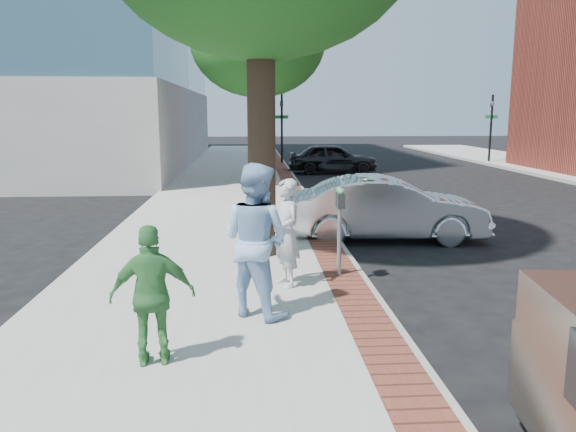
{
  "coord_description": "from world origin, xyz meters",
  "views": [
    {
      "loc": [
        -0.81,
        -8.58,
        2.82
      ],
      "look_at": [
        -0.22,
        0.2,
        1.2
      ],
      "focal_mm": 35.0,
      "sensor_mm": 36.0,
      "label": 1
    }
  ],
  "objects": [
    {
      "name": "ground",
      "position": [
        0.0,
        0.0,
        0.0
      ],
      "size": [
        120.0,
        120.0,
        0.0
      ],
      "primitive_type": "plane",
      "color": "black",
      "rests_on": "ground"
    },
    {
      "name": "sidewalk",
      "position": [
        -1.5,
        8.0,
        0.07
      ],
      "size": [
        5.0,
        60.0,
        0.15
      ],
      "primitive_type": "cube",
      "color": "#9E9991",
      "rests_on": "ground"
    },
    {
      "name": "brick_strip",
      "position": [
        0.7,
        8.0,
        0.15
      ],
      "size": [
        0.6,
        60.0,
        0.01
      ],
      "primitive_type": "cube",
      "color": "brown",
      "rests_on": "sidewalk"
    },
    {
      "name": "curb",
      "position": [
        1.05,
        8.0,
        0.07
      ],
      "size": [
        0.1,
        60.0,
        0.15
      ],
      "primitive_type": "cube",
      "color": "gray",
      "rests_on": "ground"
    },
    {
      "name": "office_base",
      "position": [
        -13.0,
        22.0,
        2.0
      ],
      "size": [
        18.2,
        22.2,
        4.0
      ],
      "primitive_type": "cube",
      "color": "gray",
      "rests_on": "ground"
    },
    {
      "name": "signal_near",
      "position": [
        0.9,
        22.0,
        2.25
      ],
      "size": [
        0.7,
        0.15,
        3.8
      ],
      "color": "black",
      "rests_on": "ground"
    },
    {
      "name": "signal_far",
      "position": [
        12.5,
        22.0,
        2.25
      ],
      "size": [
        0.7,
        0.15,
        3.8
      ],
      "color": "black",
      "rests_on": "ground"
    },
    {
      "name": "tree_far",
      "position": [
        -0.5,
        12.0,
        5.3
      ],
      "size": [
        4.8,
        4.8,
        7.14
      ],
      "color": "black",
      "rests_on": "sidewalk"
    },
    {
      "name": "parking_meter",
      "position": [
        0.64,
        0.38,
        1.21
      ],
      "size": [
        0.12,
        0.32,
        1.47
      ],
      "color": "gray",
      "rests_on": "sidewalk"
    },
    {
      "name": "person_gray",
      "position": [
        -0.27,
        -0.12,
        0.99
      ],
      "size": [
        0.59,
        0.72,
        1.68
      ],
      "primitive_type": "imported",
      "rotation": [
        0.0,
        0.0,
        -1.22
      ],
      "color": "#B0B1B6",
      "rests_on": "sidewalk"
    },
    {
      "name": "person_officer",
      "position": [
        -0.75,
        -1.34,
        1.17
      ],
      "size": [
        1.26,
        1.21,
        2.04
      ],
      "primitive_type": "imported",
      "rotation": [
        0.0,
        0.0,
        2.5
      ],
      "color": "#93B9E3",
      "rests_on": "sidewalk"
    },
    {
      "name": "person_green",
      "position": [
        -1.86,
        -2.8,
        0.91
      ],
      "size": [
        0.93,
        0.48,
        1.53
      ],
      "primitive_type": "imported",
      "rotation": [
        0.0,
        0.0,
        3.27
      ],
      "color": "#3B823E",
      "rests_on": "sidewalk"
    },
    {
      "name": "sedan_silver",
      "position": [
        2.22,
        3.58,
        0.72
      ],
      "size": [
        4.43,
        1.81,
        1.43
      ],
      "primitive_type": "imported",
      "rotation": [
        0.0,
        0.0,
        1.5
      ],
      "color": "silver",
      "rests_on": "ground"
    },
    {
      "name": "bg_car",
      "position": [
        3.07,
        17.73,
        0.71
      ],
      "size": [
        4.23,
        1.85,
        1.42
      ],
      "primitive_type": "imported",
      "rotation": [
        0.0,
        0.0,
        1.53
      ],
      "color": "black",
      "rests_on": "ground"
    }
  ]
}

